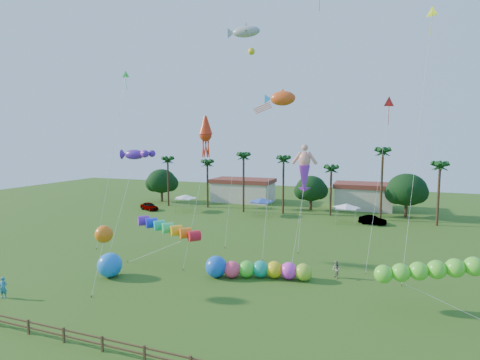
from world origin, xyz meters
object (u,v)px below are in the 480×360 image
(caterpillar_inflatable, at_px, (254,269))
(blue_ball, at_px, (110,265))
(spectator_b, at_px, (336,270))
(car_b, at_px, (372,220))
(spectator_a, at_px, (3,288))
(car_a, at_px, (149,206))

(caterpillar_inflatable, distance_m, blue_ball, 13.52)
(spectator_b, bearing_deg, blue_ball, -106.00)
(car_b, bearing_deg, caterpillar_inflatable, 164.70)
(car_b, bearing_deg, spectator_a, 149.18)
(car_a, bearing_deg, spectator_a, -139.19)
(spectator_a, relative_size, caterpillar_inflatable, 0.18)
(car_b, xyz_separation_m, spectator_b, (-2.87, -24.97, 0.15))
(car_a, bearing_deg, spectator_b, -98.77)
(blue_ball, bearing_deg, spectator_a, -125.57)
(car_a, relative_size, caterpillar_inflatable, 0.42)
(car_b, relative_size, spectator_b, 2.46)
(caterpillar_inflatable, bearing_deg, spectator_a, -162.16)
(spectator_a, distance_m, spectator_b, 28.47)
(car_b, relative_size, caterpillar_inflatable, 0.41)
(spectator_b, bearing_deg, car_b, 138.14)
(car_b, xyz_separation_m, blue_ball, (-22.81, -31.95, 0.47))
(spectator_a, bearing_deg, car_b, 32.95)
(car_a, xyz_separation_m, spectator_b, (35.91, -23.36, 0.11))
(car_a, relative_size, blue_ball, 1.83)
(spectator_b, height_order, caterpillar_inflatable, caterpillar_inflatable)
(spectator_b, bearing_deg, spectator_a, -96.14)
(blue_ball, bearing_deg, spectator_b, 19.30)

